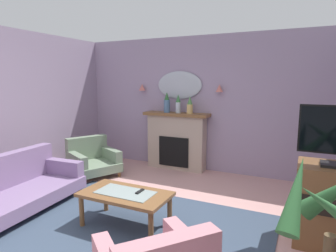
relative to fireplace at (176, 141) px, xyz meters
name	(u,v)px	position (x,y,z in m)	size (l,w,h in m)	color
floor	(122,245)	(0.56, -2.79, -0.62)	(6.40, 6.93, 0.10)	#C6938E
wall_back	(207,104)	(0.56, 0.22, 0.77)	(6.40, 0.10, 2.67)	#9E8CA8
patterned_rug	(131,232)	(0.56, -2.59, -0.56)	(3.20, 2.40, 0.01)	#38475B
fireplace	(176,141)	(0.00, 0.00, 0.00)	(1.36, 0.36, 1.16)	tan
mantel_vase_left	(167,103)	(-0.20, -0.03, 0.78)	(0.12, 0.12, 0.42)	#4C7093
mantel_vase_right	(178,104)	(0.05, -0.03, 0.78)	(0.10, 0.10, 0.37)	silver
mantel_vase_centre	(190,106)	(0.30, -0.03, 0.75)	(0.12, 0.12, 0.34)	tan
wall_mirror	(179,85)	(0.00, 0.14, 1.14)	(0.96, 0.06, 0.56)	#B2BCC6
wall_sconce_left	(142,87)	(-0.85, 0.09, 1.09)	(0.14, 0.14, 0.14)	#D17066
wall_sconce_right	(219,88)	(0.85, 0.09, 1.09)	(0.14, 0.14, 0.14)	#D17066
coffee_table	(125,197)	(0.42, -2.49, -0.19)	(1.10, 0.60, 0.45)	brown
tv_remote	(140,192)	(0.58, -2.41, -0.12)	(0.04, 0.16, 0.02)	black
floral_couch	(17,187)	(-1.25, -2.72, -0.25)	(0.97, 1.77, 0.76)	gray
armchair_by_coffee_table	(92,159)	(-1.30, -1.07, -0.27)	(1.09, 1.08, 0.71)	gray
tv_cabinet	(335,206)	(2.72, -1.85, -0.12)	(0.80, 0.57, 0.90)	brown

